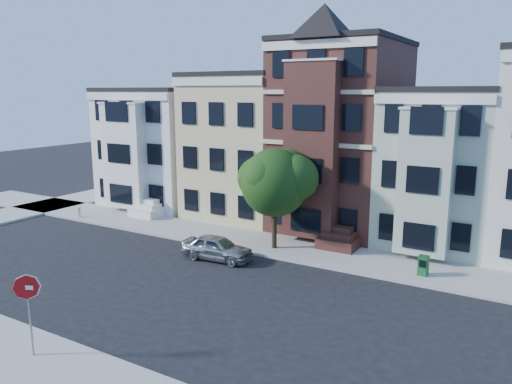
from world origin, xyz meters
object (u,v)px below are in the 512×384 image
Objects in this scene: street_tree at (275,187)px; fire_hydrant at (79,213)px; parked_car at (217,248)px; stop_sign at (29,310)px; newspaper_box at (423,265)px.

fire_hydrant is (-15.46, -0.92, -3.27)m from street_tree.
parked_car is 11.75m from stop_sign.
stop_sign is at bearing -44.51° from fire_hydrant.
stop_sign is at bearing -95.46° from street_tree.
street_tree reaches higher than fire_hydrant.
newspaper_box is (10.30, 2.91, -0.02)m from parked_car.
newspaper_box reaches higher than fire_hydrant.
street_tree reaches higher than newspaper_box.
stop_sign reaches higher than newspaper_box.
parked_car is 3.95× the size of newspaper_box.
fire_hydrant is 19.76m from stop_sign.
stop_sign is (14.06, -13.82, 1.36)m from fire_hydrant.
parked_car is at bearing -158.70° from newspaper_box.
stop_sign is at bearing -118.39° from newspaper_box.
fire_hydrant is at bearing -176.60° from street_tree.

